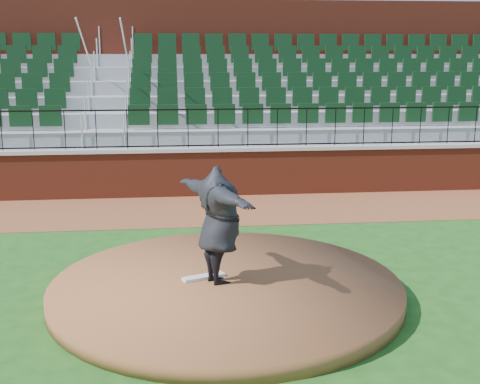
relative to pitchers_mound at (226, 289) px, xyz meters
name	(u,v)px	position (x,y,z in m)	size (l,w,h in m)	color
ground	(250,291)	(0.40, 0.19, -0.12)	(90.00, 90.00, 0.00)	#1B4F16
warning_track	(223,209)	(0.40, 5.59, -0.12)	(34.00, 3.20, 0.01)	brown
field_wall	(218,173)	(0.40, 7.19, 0.47)	(34.00, 0.35, 1.20)	maroon
wall_cap	(218,149)	(0.40, 7.19, 1.12)	(34.00, 0.45, 0.10)	#B7B7B7
wall_railing	(218,128)	(0.40, 7.19, 1.67)	(34.00, 0.05, 1.00)	black
seating_stands	(212,101)	(0.40, 9.91, 2.18)	(34.00, 5.10, 4.60)	gray
concourse_wall	(207,82)	(0.40, 12.71, 2.62)	(34.00, 0.50, 5.50)	maroon
pitchers_mound	(226,289)	(0.00, 0.00, 0.00)	(5.48, 5.48, 0.25)	brown
pitching_rubber	(204,277)	(-0.34, 0.17, 0.15)	(0.69, 0.17, 0.05)	silver
pitcher	(219,225)	(-0.11, -0.02, 1.05)	(2.27, 0.62, 1.85)	black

